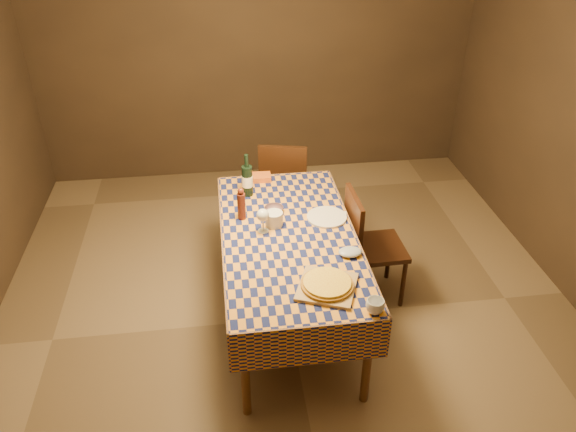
# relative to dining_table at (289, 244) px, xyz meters

# --- Properties ---
(room) EXTENTS (5.00, 5.10, 2.70)m
(room) POSITION_rel_dining_table_xyz_m (0.00, 0.00, 0.66)
(room) COLOR brown
(room) RESTS_ON ground
(dining_table) EXTENTS (0.94, 1.84, 0.77)m
(dining_table) POSITION_rel_dining_table_xyz_m (0.00, 0.00, 0.00)
(dining_table) COLOR brown
(dining_table) RESTS_ON ground
(cutting_board) EXTENTS (0.44, 0.44, 0.02)m
(cutting_board) POSITION_rel_dining_table_xyz_m (0.15, -0.60, 0.09)
(cutting_board) COLOR #9E7E4A
(cutting_board) RESTS_ON dining_table
(pizza) EXTENTS (0.37, 0.37, 0.03)m
(pizza) POSITION_rel_dining_table_xyz_m (0.15, -0.60, 0.11)
(pizza) COLOR #8F5E17
(pizza) RESTS_ON cutting_board
(pepper_mill) EXTENTS (0.07, 0.07, 0.25)m
(pepper_mill) POSITION_rel_dining_table_xyz_m (-0.31, 0.27, 0.19)
(pepper_mill) COLOR #4E1C12
(pepper_mill) RESTS_ON dining_table
(bowl) EXTENTS (0.18, 0.18, 0.04)m
(bowl) POSITION_rel_dining_table_xyz_m (-0.07, 0.32, 0.10)
(bowl) COLOR #5A414C
(bowl) RESTS_ON dining_table
(wine_glass) EXTENTS (0.10, 0.10, 0.18)m
(wine_glass) POSITION_rel_dining_table_xyz_m (-0.17, 0.08, 0.20)
(wine_glass) COLOR silver
(wine_glass) RESTS_ON dining_table
(wine_bottle) EXTENTS (0.11, 0.11, 0.34)m
(wine_bottle) POSITION_rel_dining_table_xyz_m (-0.24, 0.61, 0.21)
(wine_bottle) COLOR black
(wine_bottle) RESTS_ON dining_table
(deli_tub) EXTENTS (0.17, 0.17, 0.11)m
(deli_tub) POSITION_rel_dining_table_xyz_m (-0.09, 0.15, 0.13)
(deli_tub) COLOR silver
(deli_tub) RESTS_ON dining_table
(takeout_container) EXTENTS (0.18, 0.13, 0.04)m
(takeout_container) POSITION_rel_dining_table_xyz_m (-0.13, 0.84, 0.10)
(takeout_container) COLOR #C15719
(takeout_container) RESTS_ON dining_table
(white_plate) EXTENTS (0.32, 0.32, 0.02)m
(white_plate) POSITION_rel_dining_table_xyz_m (0.30, 0.19, 0.08)
(white_plate) COLOR silver
(white_plate) RESTS_ON dining_table
(tumbler) EXTENTS (0.13, 0.13, 0.09)m
(tumbler) POSITION_rel_dining_table_xyz_m (0.39, -0.84, 0.12)
(tumbler) COLOR white
(tumbler) RESTS_ON dining_table
(flour_patch) EXTENTS (0.27, 0.23, 0.00)m
(flour_patch) POSITION_rel_dining_table_xyz_m (0.34, 0.20, 0.08)
(flour_patch) COLOR silver
(flour_patch) RESTS_ON dining_table
(flour_bag) EXTENTS (0.19, 0.17, 0.05)m
(flour_bag) POSITION_rel_dining_table_xyz_m (0.37, -0.28, 0.10)
(flour_bag) COLOR #92A3BA
(flour_bag) RESTS_ON dining_table
(chair_far) EXTENTS (0.51, 0.51, 0.93)m
(chair_far) POSITION_rel_dining_table_xyz_m (0.12, 1.22, -0.17)
(chair_far) COLOR black
(chair_far) RESTS_ON ground
(chair_right) EXTENTS (0.44, 0.43, 0.93)m
(chair_right) POSITION_rel_dining_table_xyz_m (0.63, 0.20, -0.17)
(chair_right) COLOR black
(chair_right) RESTS_ON ground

